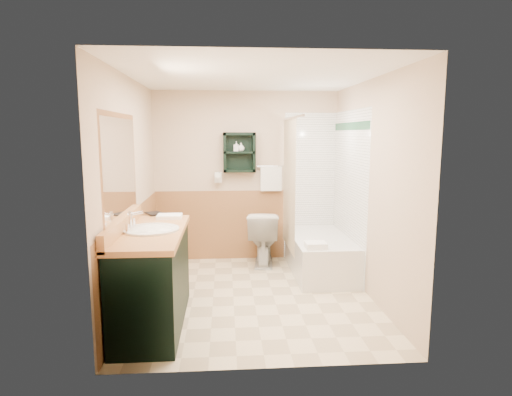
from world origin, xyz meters
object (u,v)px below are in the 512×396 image
at_px(vanity_book, 147,206).
at_px(soap_bottle_a, 236,149).
at_px(wall_shelf, 239,152).
at_px(vanity, 153,278).
at_px(hair_dryer, 218,177).
at_px(bathtub, 319,254).
at_px(toilet, 263,238).
at_px(soap_bottle_b, 241,148).

bearing_deg(vanity_book, soap_bottle_a, 21.85).
height_order(wall_shelf, vanity, wall_shelf).
bearing_deg(vanity, vanity_book, 102.40).
relative_size(hair_dryer, bathtub, 0.16).
distance_m(bathtub, toilet, 0.83).
height_order(hair_dryer, vanity, hair_dryer).
bearing_deg(bathtub, soap_bottle_a, 150.51).
height_order(vanity_book, soap_bottle_a, soap_bottle_a).
bearing_deg(wall_shelf, soap_bottle_b, -11.78).
relative_size(bathtub, toilet, 1.98).
xyz_separation_m(hair_dryer, bathtub, (1.33, -0.63, -0.96)).
bearing_deg(wall_shelf, vanity, -113.68).
distance_m(wall_shelf, vanity, 2.48).
height_order(hair_dryer, soap_bottle_a, soap_bottle_a).
relative_size(vanity, vanity_book, 6.93).
bearing_deg(soap_bottle_a, soap_bottle_b, 0.00).
xyz_separation_m(bathtub, soap_bottle_a, (-1.07, 0.60, 1.35)).
relative_size(hair_dryer, toilet, 0.32).
bearing_deg(bathtub, toilet, 149.92).
height_order(vanity, vanity_book, vanity_book).
bearing_deg(soap_bottle_a, bathtub, -29.49).
distance_m(hair_dryer, toilet, 1.06).
relative_size(hair_dryer, vanity_book, 1.14).
bearing_deg(soap_bottle_b, wall_shelf, 168.22).
xyz_separation_m(hair_dryer, vanity, (-0.59, -2.07, -0.74)).
distance_m(bathtub, soap_bottle_b, 1.80).
relative_size(vanity, soap_bottle_a, 10.61).
relative_size(toilet, vanity_book, 3.60).
bearing_deg(vanity, hair_dryer, 73.93).
bearing_deg(toilet, hair_dryer, -13.50).
bearing_deg(vanity, wall_shelf, 66.32).
bearing_deg(bathtub, wall_shelf, 149.33).
bearing_deg(bathtub, soap_bottle_b, 148.94).
distance_m(hair_dryer, vanity, 2.27).
bearing_deg(hair_dryer, soap_bottle_b, -5.29).
distance_m(vanity, vanity_book, 0.95).
relative_size(hair_dryer, soap_bottle_b, 2.04).
distance_m(wall_shelf, hair_dryer, 0.46).
distance_m(wall_shelf, bathtub, 1.77).
xyz_separation_m(vanity, soap_bottle_b, (0.92, 2.04, 1.15)).
xyz_separation_m(wall_shelf, vanity_book, (-1.06, -1.29, -0.52)).
height_order(toilet, soap_bottle_a, soap_bottle_a).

